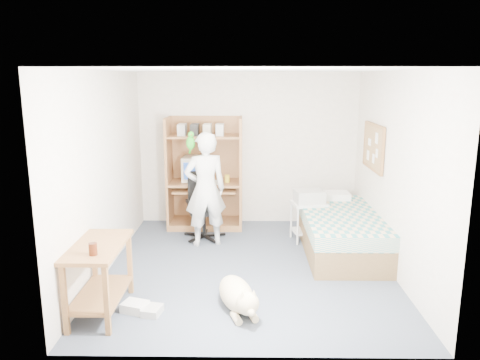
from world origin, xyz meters
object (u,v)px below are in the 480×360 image
(bed, at_px, (340,231))
(person, at_px, (205,189))
(office_chair, at_px, (203,215))
(printer_cart, at_px, (309,215))
(dog, at_px, (238,295))
(side_desk, at_px, (99,268))
(computer_hutch, at_px, (205,177))

(bed, xyz_separation_m, person, (-1.92, 0.24, 0.55))
(office_chair, height_order, printer_cart, office_chair)
(dog, relative_size, printer_cart, 1.67)
(dog, distance_m, printer_cart, 2.43)
(dog, bearing_deg, side_desk, 164.34)
(computer_hutch, xyz_separation_m, side_desk, (-0.85, -2.94, -0.33))
(bed, xyz_separation_m, office_chair, (-1.99, 0.54, 0.07))
(computer_hutch, bearing_deg, person, -84.96)
(bed, distance_m, person, 2.01)
(side_desk, relative_size, printer_cart, 1.68)
(computer_hutch, bearing_deg, side_desk, -106.14)
(dog, bearing_deg, bed, 32.97)
(person, bearing_deg, dog, 87.42)
(side_desk, bearing_deg, computer_hutch, 73.86)
(computer_hutch, height_order, office_chair, computer_hutch)
(bed, height_order, side_desk, side_desk)
(bed, bearing_deg, office_chair, 164.77)
(person, bearing_deg, computer_hutch, -101.74)
(side_desk, xyz_separation_m, printer_cart, (2.46, 2.25, -0.10))
(side_desk, distance_m, person, 2.28)
(office_chair, xyz_separation_m, person, (0.07, -0.30, 0.48))
(computer_hutch, relative_size, dog, 1.81)
(printer_cart, bearing_deg, office_chair, 165.15)
(side_desk, bearing_deg, printer_cart, 42.47)
(computer_hutch, height_order, side_desk, computer_hutch)
(computer_hutch, relative_size, side_desk, 1.80)
(person, bearing_deg, side_desk, 48.92)
(person, bearing_deg, printer_cart, 170.47)
(printer_cart, bearing_deg, person, 176.27)
(printer_cart, bearing_deg, dog, -126.07)
(computer_hutch, relative_size, printer_cart, 3.02)
(side_desk, height_order, office_chair, office_chair)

